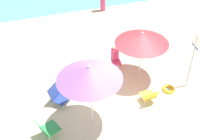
# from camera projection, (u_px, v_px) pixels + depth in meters

# --- Properties ---
(ground_plane) EXTENTS (40.00, 40.00, 0.00)m
(ground_plane) POSITION_uv_depth(u_px,v_px,m) (128.00, 93.00, 8.57)
(ground_plane) COLOR beige
(umbrella_red) EXTENTS (1.81, 1.81, 1.86)m
(umbrella_red) POSITION_uv_depth(u_px,v_px,m) (142.00, 38.00, 8.24)
(umbrella_red) COLOR silver
(umbrella_red) RESTS_ON ground_plane
(umbrella_purple) EXTENTS (1.74, 1.74, 2.12)m
(umbrella_purple) POSITION_uv_depth(u_px,v_px,m) (89.00, 73.00, 6.42)
(umbrella_purple) COLOR silver
(umbrella_purple) RESTS_ON ground_plane
(beach_chair_a) EXTENTS (0.76, 0.76, 0.65)m
(beach_chair_a) POSITION_uv_depth(u_px,v_px,m) (58.00, 95.00, 8.03)
(beach_chair_a) COLOR navy
(beach_chair_a) RESTS_ON ground_plane
(beach_chair_b) EXTENTS (0.46, 0.50, 0.59)m
(beach_chair_b) POSITION_uv_depth(u_px,v_px,m) (150.00, 95.00, 8.01)
(beach_chair_b) COLOR gold
(beach_chair_b) RESTS_ON ground_plane
(beach_chair_c) EXTENTS (0.68, 0.66, 0.67)m
(beach_chair_c) POSITION_uv_depth(u_px,v_px,m) (46.00, 128.00, 6.94)
(beach_chair_c) COLOR #33934C
(beach_chair_c) RESTS_ON ground_plane
(person_b) EXTENTS (0.33, 0.55, 0.93)m
(person_b) POSITION_uv_depth(u_px,v_px,m) (115.00, 56.00, 9.48)
(person_b) COLOR #DB3866
(person_b) RESTS_ON ground_plane
(warning_sign) EXTENTS (0.09, 0.41, 2.06)m
(warning_sign) POSITION_uv_depth(u_px,v_px,m) (193.00, 55.00, 8.04)
(warning_sign) COLOR #ADADB2
(warning_sign) RESTS_ON ground_plane
(swim_ring) EXTENTS (0.43, 0.43, 0.10)m
(swim_ring) POSITION_uv_depth(u_px,v_px,m) (169.00, 89.00, 8.65)
(swim_ring) COLOR yellow
(swim_ring) RESTS_ON ground_plane
(beach_bag) EXTENTS (0.18, 0.23, 0.33)m
(beach_bag) POSITION_uv_depth(u_px,v_px,m) (90.00, 82.00, 8.74)
(beach_bag) COLOR silver
(beach_bag) RESTS_ON ground_plane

